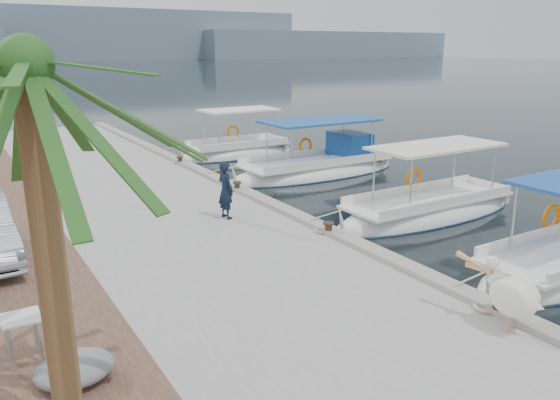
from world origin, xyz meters
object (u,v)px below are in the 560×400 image
Objects in this scene: pelican at (511,295)px; date_palm at (27,67)px; fishing_caique_e at (237,153)px; fishing_caique_c at (428,213)px; fishing_caique_d at (317,170)px; fisherman at (226,190)px.

date_palm is (-6.82, 1.01, 3.77)m from pelican.
date_palm reaches higher than fishing_caique_e.
pelican is (-4.71, -6.26, 0.99)m from fishing_caique_c.
pelican is (-4.15, -17.95, 0.99)m from fishing_caique_e.
fishing_caique_d is at bearing -78.61° from fishing_caique_e.
date_palm is at bearing -155.51° from fishing_caique_c.
fishing_caique_c is 13.53m from date_palm.
date_palm reaches higher than fishing_caique_d.
fishing_caique_e is 1.11× the size of date_palm.
fishing_caique_d is at bearing 85.79° from fishing_caique_c.
date_palm reaches higher than fisherman.
fishing_caique_e is 3.72× the size of fisherman.
fishing_caique_d is 13.84m from pelican.
fishing_caique_c and fishing_caique_e have the same top height.
fisherman reaches higher than pelican.
fishing_caique_c is 6.37m from fisherman.
fisherman is 0.30× the size of date_palm.
fisherman is 9.60m from date_palm.
date_palm is at bearing -135.53° from fishing_caique_d.
pelican is at bearing -112.07° from fishing_caique_d.
fishing_caique_e is 20.73m from date_palm.
fishing_caique_d is (0.48, 6.53, 0.06)m from fishing_caique_c.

